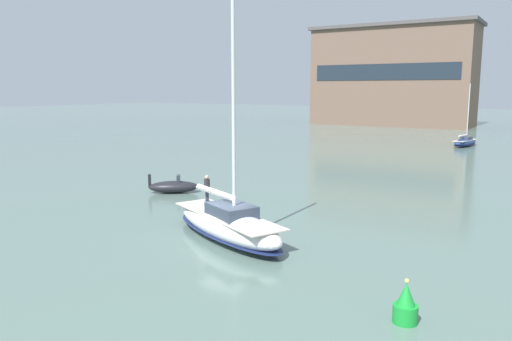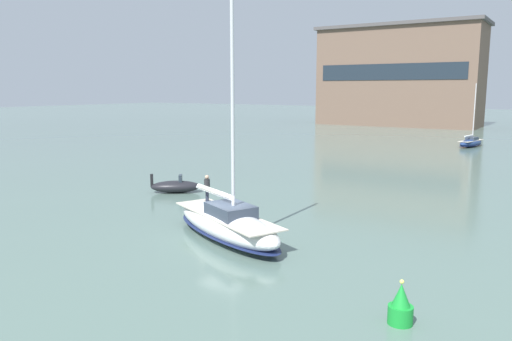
{
  "view_description": "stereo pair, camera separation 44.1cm",
  "coord_description": "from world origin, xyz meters",
  "px_view_note": "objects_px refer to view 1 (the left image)",
  "views": [
    {
      "loc": [
        15.13,
        -21.55,
        8.05
      ],
      "look_at": [
        0.0,
        3.0,
        3.33
      ],
      "focal_mm": 35.0,
      "sensor_mm": 36.0,
      "label": 1
    },
    {
      "loc": [
        15.5,
        -21.32,
        8.05
      ],
      "look_at": [
        0.0,
        3.0,
        3.33
      ],
      "focal_mm": 35.0,
      "sensor_mm": 36.0,
      "label": 2
    }
  ],
  "objects_px": {
    "sailboat_main": "(227,222)",
    "motor_tender": "(174,187)",
    "sailboat_moored_near_marina": "(465,142)",
    "channel_buoy": "(406,306)"
  },
  "relations": [
    {
      "from": "sailboat_main",
      "to": "motor_tender",
      "type": "relative_size",
      "value": 3.27
    },
    {
      "from": "sailboat_main",
      "to": "sailboat_moored_near_marina",
      "type": "height_order",
      "value": "sailboat_main"
    },
    {
      "from": "sailboat_moored_near_marina",
      "to": "motor_tender",
      "type": "distance_m",
      "value": 48.35
    },
    {
      "from": "motor_tender",
      "to": "channel_buoy",
      "type": "xyz_separation_m",
      "value": [
        21.51,
        -12.66,
        0.15
      ]
    },
    {
      "from": "sailboat_main",
      "to": "motor_tender",
      "type": "xyz_separation_m",
      "value": [
        -10.53,
        7.72,
        -0.42
      ]
    },
    {
      "from": "motor_tender",
      "to": "sailboat_main",
      "type": "bearing_deg",
      "value": -36.25
    },
    {
      "from": "sailboat_moored_near_marina",
      "to": "motor_tender",
      "type": "xyz_separation_m",
      "value": [
        -13.97,
        -46.29,
        -0.12
      ]
    },
    {
      "from": "motor_tender",
      "to": "channel_buoy",
      "type": "relative_size",
      "value": 2.5
    },
    {
      "from": "sailboat_moored_near_marina",
      "to": "channel_buoy",
      "type": "xyz_separation_m",
      "value": [
        7.54,
        -58.95,
        0.03
      ]
    },
    {
      "from": "sailboat_moored_near_marina",
      "to": "motor_tender",
      "type": "relative_size",
      "value": 2.19
    }
  ]
}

